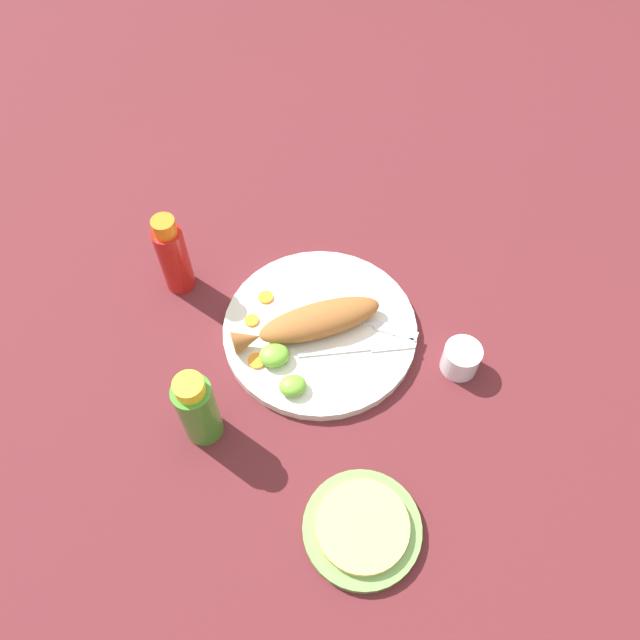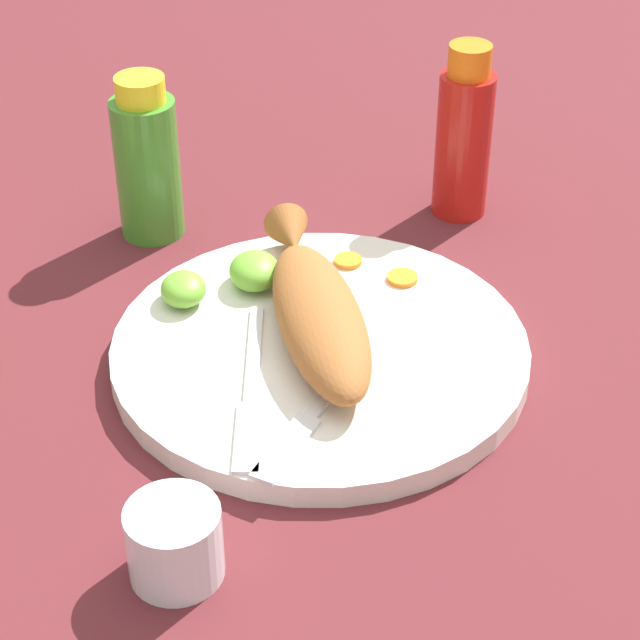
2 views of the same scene
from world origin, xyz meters
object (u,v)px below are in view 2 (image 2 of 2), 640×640
at_px(fork_far, 251,395).
at_px(hot_sauce_bottle_green, 147,162).
at_px(main_plate, 320,351).
at_px(fork_near, 316,409).
at_px(salt_cup, 175,546).
at_px(hot_sauce_bottle_red, 464,137).
at_px(fried_fish, 317,309).

xyz_separation_m(fork_far, hot_sauce_bottle_green, (-0.26, -0.08, 0.05)).
relative_size(main_plate, fork_near, 1.90).
height_order(hot_sauce_bottle_green, salt_cup, hot_sauce_bottle_green).
xyz_separation_m(fork_near, hot_sauce_bottle_red, (-0.29, 0.16, 0.05)).
bearing_deg(hot_sauce_bottle_red, fork_near, -28.01).
xyz_separation_m(main_plate, fork_far, (0.06, -0.05, 0.01)).
height_order(fried_fish, fork_near, fried_fish).
distance_m(main_plate, hot_sauce_bottle_green, 0.25).
xyz_separation_m(fried_fish, salt_cup, (0.21, -0.10, -0.02)).
xyz_separation_m(fried_fish, hot_sauce_bottle_red, (-0.20, 0.15, 0.04)).
bearing_deg(fork_far, main_plate, 143.31).
bearing_deg(main_plate, hot_sauce_bottle_red, 145.62).
distance_m(main_plate, salt_cup, 0.23).
xyz_separation_m(hot_sauce_bottle_red, hot_sauce_bottle_green, (0.01, -0.28, -0.01)).
bearing_deg(hot_sauce_bottle_green, hot_sauce_bottle_red, 92.47).
xyz_separation_m(fork_far, hot_sauce_bottle_red, (-0.27, 0.20, 0.05)).
height_order(fork_near, salt_cup, salt_cup).
bearing_deg(hot_sauce_bottle_green, salt_cup, 3.55).
distance_m(main_plate, fork_far, 0.08).
relative_size(main_plate, fork_far, 1.69).
bearing_deg(salt_cup, main_plate, 152.37).
bearing_deg(hot_sauce_bottle_green, fried_fish, 34.31).
bearing_deg(main_plate, fried_fish, -173.49).
bearing_deg(fried_fish, fork_far, -42.26).
bearing_deg(main_plate, hot_sauce_bottle_green, -147.11).
xyz_separation_m(fork_near, salt_cup, (0.12, -0.10, 0.00)).
height_order(fried_fish, salt_cup, fried_fish).
height_order(main_plate, hot_sauce_bottle_green, hot_sauce_bottle_green).
height_order(fork_far, hot_sauce_bottle_red, hot_sauce_bottle_red).
bearing_deg(main_plate, fork_far, -41.76).
distance_m(fork_near, salt_cup, 0.15).
distance_m(fried_fish, hot_sauce_bottle_red, 0.25).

